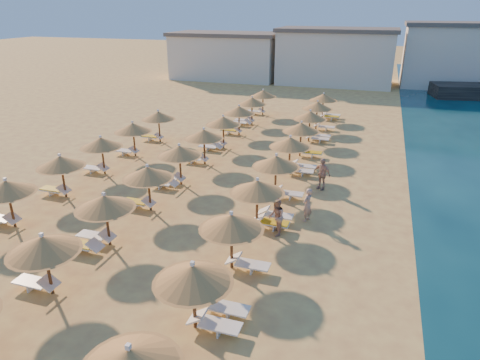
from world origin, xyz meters
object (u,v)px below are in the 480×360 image
(beachgoer_c, at_px, (322,174))
(beachgoer_a, at_px, (307,205))
(parasol_row_east, at_px, (276,162))
(beachgoer_b, at_px, (276,217))
(parasol_row_west, at_px, (179,152))

(beachgoer_c, relative_size, beachgoer_a, 1.09)
(parasol_row_east, height_order, beachgoer_a, parasol_row_east)
(parasol_row_east, bearing_deg, beachgoer_b, -75.73)
(parasol_row_west, bearing_deg, beachgoer_a, -16.39)
(parasol_row_west, height_order, beachgoer_c, parasol_row_west)
(parasol_row_east, height_order, beachgoer_c, parasol_row_east)
(beachgoer_a, bearing_deg, beachgoer_c, -161.56)
(beachgoer_c, distance_m, beachgoer_a, 4.27)
(beachgoer_b, bearing_deg, parasol_row_east, 175.94)
(parasol_row_east, distance_m, parasol_row_west, 5.83)
(parasol_row_east, relative_size, beachgoer_a, 22.67)
(parasol_row_west, height_order, beachgoer_a, parasol_row_west)
(parasol_row_east, xyz_separation_m, beachgoer_c, (2.30, 1.91, -1.11))
(parasol_row_east, bearing_deg, parasol_row_west, 180.00)
(parasol_row_west, bearing_deg, parasol_row_east, 0.00)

